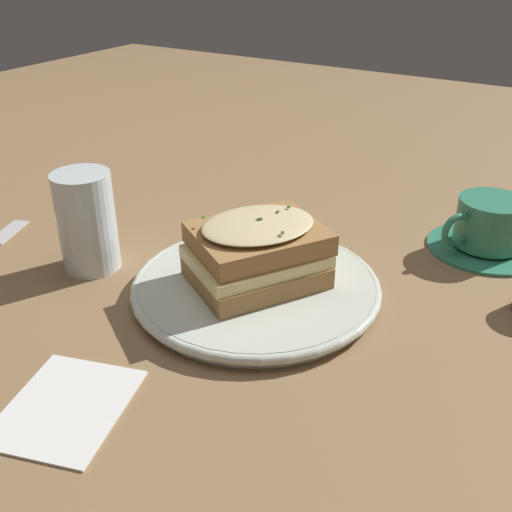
{
  "coord_description": "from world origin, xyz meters",
  "views": [
    {
      "loc": [
        -0.45,
        -0.31,
        0.35
      ],
      "look_at": [
        0.03,
        -0.02,
        0.05
      ],
      "focal_mm": 42.0,
      "sensor_mm": 36.0,
      "label": 1
    }
  ],
  "objects": [
    {
      "name": "water_glass",
      "position": [
        -0.02,
        0.17,
        0.06
      ],
      "size": [
        0.07,
        0.07,
        0.12
      ],
      "primitive_type": "cylinder",
      "color": "silver",
      "rests_on": "ground_plane"
    },
    {
      "name": "teacup_with_saucer",
      "position": [
        0.27,
        -0.21,
        0.03
      ],
      "size": [
        0.14,
        0.14,
        0.07
      ],
      "rotation": [
        0.0,
        0.0,
        2.55
      ],
      "color": "#338466",
      "rests_on": "ground_plane"
    },
    {
      "name": "dinner_plate",
      "position": [
        0.03,
        -0.02,
        0.01
      ],
      "size": [
        0.27,
        0.27,
        0.02
      ],
      "color": "silver",
      "rests_on": "ground_plane"
    },
    {
      "name": "napkin",
      "position": [
        -0.21,
        0.02,
        0.0
      ],
      "size": [
        0.14,
        0.12,
        0.0
      ],
      "primitive_type": "cube",
      "rotation": [
        0.0,
        0.0,
        0.29
      ],
      "color": "white",
      "rests_on": "ground_plane"
    },
    {
      "name": "ground_plane",
      "position": [
        0.0,
        0.0,
        0.0
      ],
      "size": [
        2.4,
        2.4,
        0.0
      ],
      "primitive_type": "plane",
      "color": "olive"
    },
    {
      "name": "sandwich",
      "position": [
        0.03,
        -0.02,
        0.05
      ],
      "size": [
        0.17,
        0.16,
        0.07
      ],
      "rotation": [
        0.0,
        0.0,
        5.74
      ],
      "color": "#A37542",
      "rests_on": "dinner_plate"
    }
  ]
}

